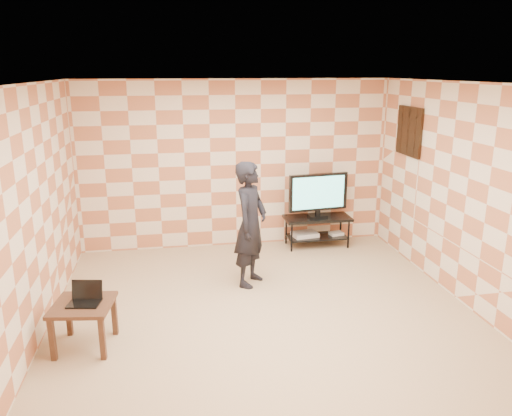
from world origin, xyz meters
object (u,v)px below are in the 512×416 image
(tv, at_px, (318,193))
(person, at_px, (251,224))
(side_table, at_px, (83,311))
(tv_stand, at_px, (317,225))

(tv, bearing_deg, person, -135.76)
(side_table, bearing_deg, tv, 38.19)
(tv, relative_size, person, 0.59)
(person, bearing_deg, tv, -13.29)
(tv, bearing_deg, tv_stand, 82.80)
(tv_stand, relative_size, person, 0.64)
(person, bearing_deg, side_table, 155.98)
(tv_stand, bearing_deg, side_table, -141.78)
(side_table, bearing_deg, person, 33.51)
(tv, distance_m, person, 1.85)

